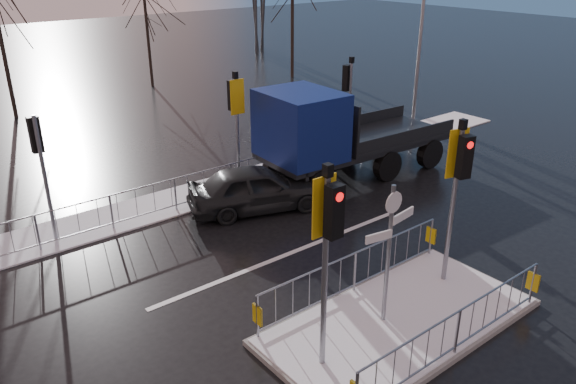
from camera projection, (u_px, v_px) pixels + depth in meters
ground at (399, 324)px, 11.92m from camera, size 120.00×120.00×0.00m
snow_verge at (196, 195)px, 18.09m from camera, size 30.00×2.00×0.04m
lane_markings at (411, 332)px, 11.68m from camera, size 8.00×11.38×0.01m
traffic_island at (400, 309)px, 11.76m from camera, size 6.00×3.04×4.15m
far_kerb_fixtures at (210, 169)px, 17.49m from camera, size 18.00×0.65×3.83m
car_far_lane at (257, 188)px, 16.89m from camera, size 4.44×2.92×1.40m
flatbed_truck at (325, 133)px, 18.48m from camera, size 7.16×2.92×3.26m
tree_far_b at (145, 11)px, 30.91m from camera, size 3.25×3.25×6.14m
street_lamp_right at (422, 29)px, 22.31m from camera, size 1.25×0.18×8.00m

